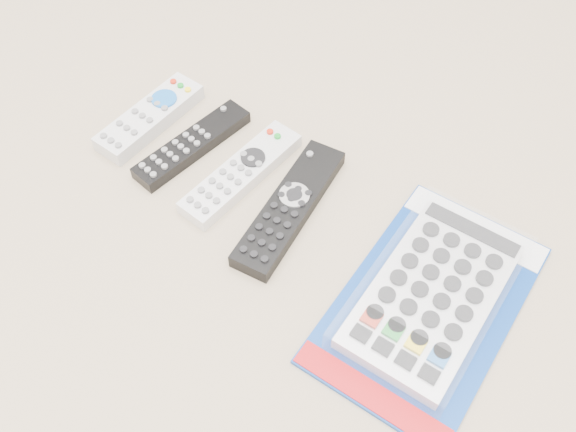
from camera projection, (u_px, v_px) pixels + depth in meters
The scene contains 5 objects.
remote_small_grey at pixel (150, 117), 0.87m from camera, with size 0.06×0.17×0.03m.
remote_slim_black at pixel (192, 145), 0.84m from camera, with size 0.07×0.18×0.02m.
remote_silver_dvd at pixel (241, 173), 0.81m from camera, with size 0.07×0.19×0.02m.
remote_large_black at pixel (290, 207), 0.78m from camera, with size 0.07×0.21×0.02m.
jumbo_remote_packaged at pixel (432, 294), 0.70m from camera, with size 0.18×0.29×0.04m.
Camera 1 is at (0.28, -0.35, 0.63)m, focal length 40.00 mm.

